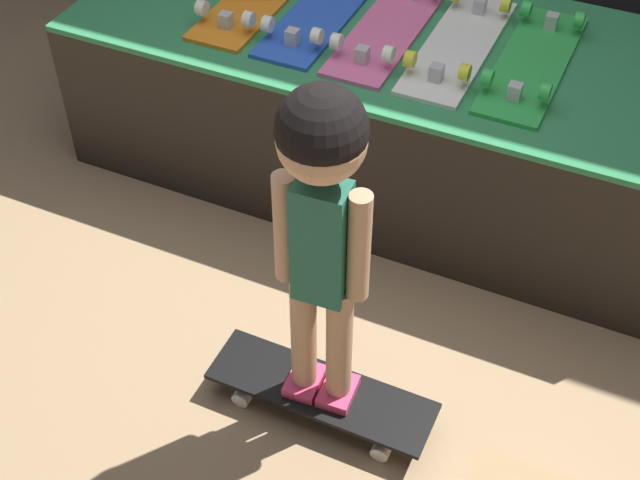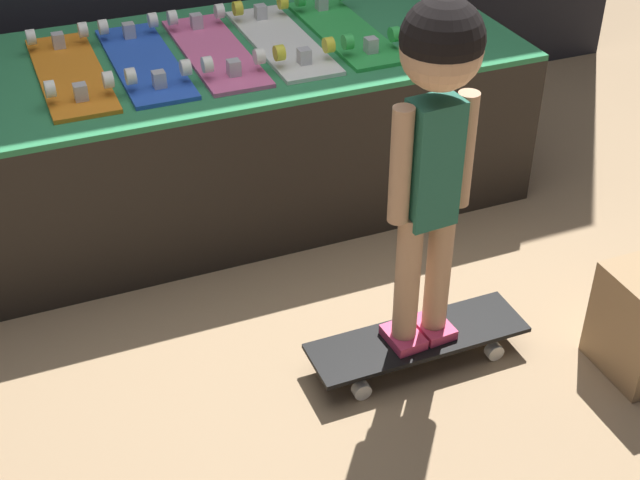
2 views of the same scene
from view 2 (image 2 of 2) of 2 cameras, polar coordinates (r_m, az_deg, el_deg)
The scene contains 9 objects.
ground_plane at distance 2.95m, azimuth -2.63°, elevation -2.99°, with size 16.00×16.00×0.00m, color #9E7F5B.
display_rack at distance 3.29m, azimuth -6.46°, elevation 7.14°, with size 2.13×0.91×0.58m.
skateboard_orange_on_rack at distance 3.08m, azimuth -15.71°, elevation 10.36°, with size 0.21×0.67×0.09m.
skateboard_blue_on_rack at distance 3.11m, azimuth -11.20°, elevation 11.25°, with size 0.21×0.67×0.09m.
skateboard_pink_on_rack at distance 3.15m, azimuth -6.76°, elevation 12.02°, with size 0.21×0.67×0.09m.
skateboard_white_on_rack at distance 3.22m, azimuth -2.49°, elevation 12.74°, with size 0.21×0.67×0.09m.
skateboard_green_on_rack at distance 3.31m, azimuth 1.61°, elevation 13.36°, with size 0.21×0.67×0.09m.
skateboard_on_floor at distance 2.64m, azimuth 6.26°, elevation -6.42°, with size 0.66×0.19×0.09m.
child at distance 2.24m, azimuth 7.43°, elevation 7.81°, with size 0.24×0.21×1.02m.
Camera 2 is at (-0.76, -2.21, 1.80)m, focal length 50.00 mm.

